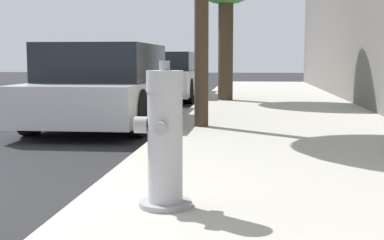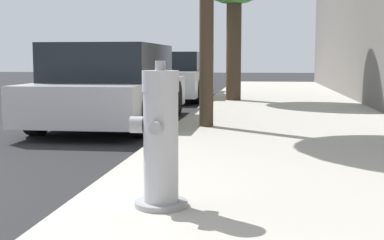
# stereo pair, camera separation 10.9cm
# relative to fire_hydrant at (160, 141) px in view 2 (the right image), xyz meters

# --- Properties ---
(sidewalk_slab) EXTENTS (3.46, 40.00, 0.12)m
(sidewalk_slab) POSITION_rel_fire_hydrant_xyz_m (1.07, 0.01, -0.50)
(sidewalk_slab) COLOR #B7B2A8
(sidewalk_slab) RESTS_ON ground_plane
(fire_hydrant) EXTENTS (0.38, 0.37, 0.96)m
(fire_hydrant) POSITION_rel_fire_hydrant_xyz_m (0.00, 0.00, 0.00)
(fire_hydrant) COLOR #97979C
(fire_hydrant) RESTS_ON sidewalk_slab
(parked_car_near) EXTENTS (1.75, 4.44, 1.32)m
(parked_car_near) POSITION_rel_fire_hydrant_xyz_m (-1.79, 5.17, 0.09)
(parked_car_near) COLOR #B7B7BC
(parked_car_near) RESTS_ON ground_plane
(parked_car_mid) EXTENTS (1.74, 4.48, 1.27)m
(parked_car_mid) POSITION_rel_fire_hydrant_xyz_m (-1.73, 10.88, 0.06)
(parked_car_mid) COLOR silver
(parked_car_mid) RESTS_ON ground_plane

